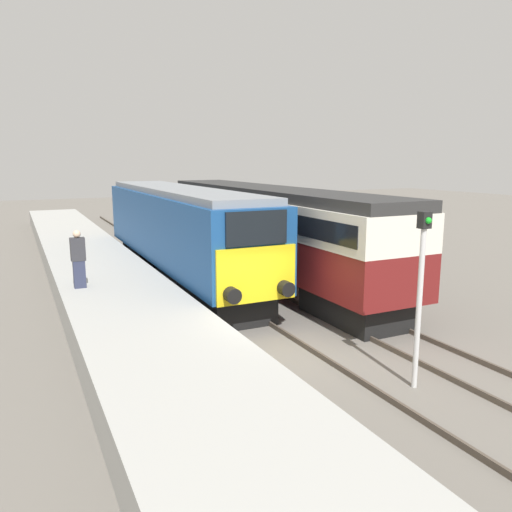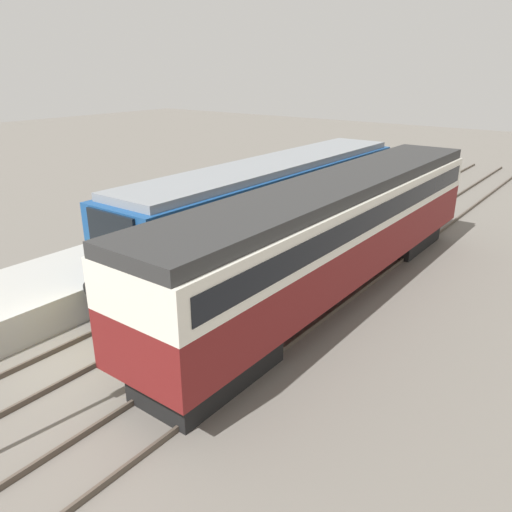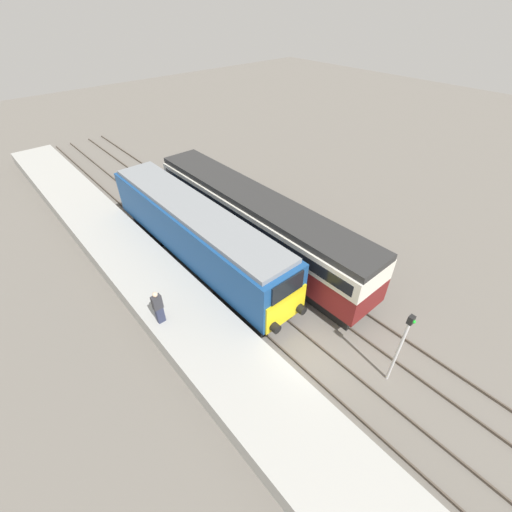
{
  "view_description": "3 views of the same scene",
  "coord_description": "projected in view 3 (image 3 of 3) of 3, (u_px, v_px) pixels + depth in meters",
  "views": [
    {
      "loc": [
        -6.07,
        -10.89,
        5.01
      ],
      "look_at": [
        0.0,
        1.64,
        2.34
      ],
      "focal_mm": 35.0,
      "sensor_mm": 36.0,
      "label": 1
    },
    {
      "loc": [
        10.56,
        -6.04,
        7.18
      ],
      "look_at": [
        1.7,
        5.64,
        1.6
      ],
      "focal_mm": 35.0,
      "sensor_mm": 36.0,
      "label": 2
    },
    {
      "loc": [
        -8.07,
        -5.59,
        13.38
      ],
      "look_at": [
        1.7,
        5.64,
        1.6
      ],
      "focal_mm": 24.0,
      "sensor_mm": 36.0,
      "label": 3
    }
  ],
  "objects": [
    {
      "name": "rails_far_track",
      "position": [
        284.0,
        269.0,
        20.43
      ],
      "size": [
        1.5,
        60.0,
        0.14
      ],
      "color": "#4C4238",
      "rests_on": "ground_plane"
    },
    {
      "name": "ground_plane",
      "position": [
        308.0,
        355.0,
        15.77
      ],
      "size": [
        120.0,
        120.0,
        0.0
      ],
      "primitive_type": "plane",
      "color": "slate"
    },
    {
      "name": "locomotive",
      "position": [
        196.0,
        233.0,
        19.71
      ],
      "size": [
        2.7,
        15.21,
        3.93
      ],
      "color": "black",
      "rests_on": "ground_plane"
    },
    {
      "name": "person_on_platform",
      "position": [
        158.0,
        307.0,
        15.46
      ],
      "size": [
        0.44,
        0.26,
        1.84
      ],
      "color": "#2D334C",
      "rests_on": "platform_left"
    },
    {
      "name": "rails_near_track",
      "position": [
        240.0,
        296.0,
        18.68
      ],
      "size": [
        1.51,
        60.0,
        0.14
      ],
      "color": "#4C4238",
      "rests_on": "ground_plane"
    },
    {
      "name": "signal_post",
      "position": [
        401.0,
        344.0,
        13.39
      ],
      "size": [
        0.24,
        0.28,
        3.96
      ],
      "color": "silver",
      "rests_on": "ground_plane"
    },
    {
      "name": "platform_left",
      "position": [
        158.0,
        289.0,
        18.48
      ],
      "size": [
        3.5,
        50.0,
        1.04
      ],
      "color": "#A8A8A3",
      "rests_on": "ground_plane"
    },
    {
      "name": "passenger_carriage",
      "position": [
        255.0,
        219.0,
        20.58
      ],
      "size": [
        2.75,
        16.7,
        3.93
      ],
      "color": "black",
      "rests_on": "ground_plane"
    }
  ]
}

